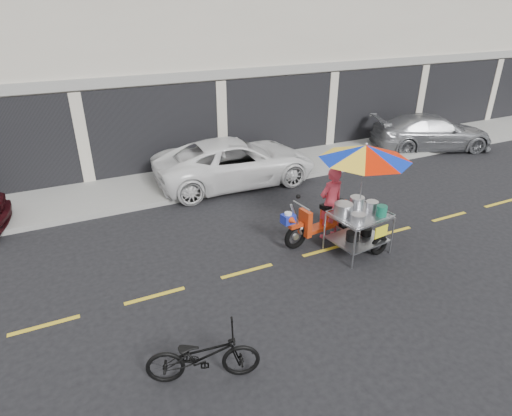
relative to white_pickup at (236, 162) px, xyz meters
name	(u,v)px	position (x,y,z in m)	size (l,w,h in m)	color
ground	(325,250)	(0.25, -4.70, -0.71)	(90.00, 90.00, 0.00)	black
sidewalk	(234,171)	(0.25, 0.80, -0.63)	(45.00, 3.00, 0.15)	gray
shophouse_block	(246,28)	(3.06, 5.89, 3.53)	(36.00, 8.11, 10.40)	beige
centerline	(325,250)	(0.25, -4.70, -0.70)	(42.00, 0.10, 0.01)	gold
white_pickup	(236,162)	(0.00, 0.00, 0.00)	(2.35, 5.10, 1.42)	white
silver_pickup	(432,132)	(8.23, -0.05, -0.04)	(1.87, 4.60, 1.33)	#919397
near_bicycle	(203,355)	(-3.54, -7.05, -0.25)	(0.60, 1.73, 0.91)	black
food_vendor_rig	(351,182)	(0.82, -4.67, 0.92)	(2.75, 2.20, 2.59)	black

